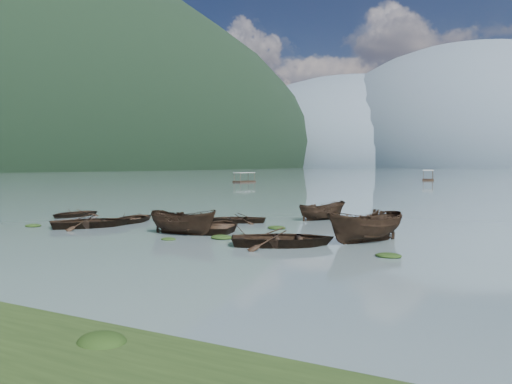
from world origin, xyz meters
The scene contains 22 objects.
ground_plane centered at (0.00, 0.00, 0.00)m, with size 2400.00×2400.00×0.00m, color slate.
haze_mtn_a centered at (-260.00, 900.00, 0.00)m, with size 520.00×520.00×280.00m, color #475666.
haze_mtn_b centered at (-60.00, 900.00, 0.00)m, with size 520.00×520.00×340.00m, color #475666.
rowboat_0 centered at (-13.40, 7.38, 0.00)m, with size 2.77×3.88×0.80m, color black.
rowboat_1 centered at (-7.27, 3.38, 0.00)m, with size 3.54×4.96×1.03m, color black.
rowboat_2 centered at (-0.09, 3.32, 0.00)m, with size 1.63×4.34×1.68m, color black.
rowboat_3 centered at (0.97, 5.63, 0.00)m, with size 3.32×4.65×0.96m, color black.
rowboat_4 centered at (6.61, 2.35, 0.00)m, with size 3.60×5.04×1.04m, color black.
rowboat_5 centered at (9.90, 5.20, 0.00)m, with size 1.85×4.91×1.90m, color black.
rowboat_6 centered at (-6.85, 6.64, 0.00)m, with size 2.90×4.06×0.84m, color black.
rowboat_7 centered at (-0.43, 10.01, 0.00)m, with size 2.80×3.92×0.81m, color black.
rowboat_8 centered at (4.27, 14.13, 0.00)m, with size 1.48×3.95×1.52m, color black.
weed_clump_0 centered at (-10.72, 1.74, 0.00)m, with size 1.10×0.90×0.24m, color black.
weed_clump_1 centered at (0.45, 1.27, 0.00)m, with size 0.85×0.68×0.19m, color black.
weed_clump_2 centered at (2.75, 2.88, 0.00)m, with size 1.23×0.99×0.27m, color black.
weed_clump_3 centered at (8.64, 10.99, 0.00)m, with size 0.84×0.71×0.19m, color black.
weed_clump_4 centered at (11.86, 1.74, 0.00)m, with size 1.13×0.89×0.23m, color black.
weed_clump_5 centered at (-9.25, 5.12, 0.00)m, with size 1.17×0.95×0.25m, color black.
weed_clump_6 centered at (-3.44, 8.97, 0.00)m, with size 0.83×0.69×0.17m, color black.
weed_clump_7 centered at (3.55, 8.00, 0.00)m, with size 1.17×0.94×0.26m, color black.
pontoon_left centered at (-39.08, 80.17, 0.00)m, with size 2.34×5.61×2.15m, color black, non-canonical shape.
pontoon_centre centered at (-3.99, 114.00, 0.00)m, with size 2.79×6.69×2.56m, color black, non-canonical shape.
Camera 1 is at (16.73, -19.63, 3.93)m, focal length 35.00 mm.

